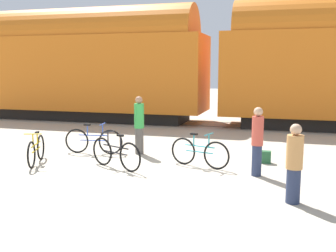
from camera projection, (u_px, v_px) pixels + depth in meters
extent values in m
plane|color=#B2A893|center=(148.00, 176.00, 9.55)|extent=(80.00, 80.00, 0.00)
cube|color=black|center=(89.00, 114.00, 20.04)|extent=(10.00, 2.24, 0.55)
cube|color=orange|center=(88.00, 73.00, 19.74)|extent=(11.90, 2.99, 3.57)
cylinder|color=orange|center=(87.00, 37.00, 19.48)|extent=(10.95, 2.84, 2.84)
cube|color=#4C4238|center=(210.00, 126.00, 17.63)|extent=(36.67, 0.07, 0.01)
cube|color=#4C4238|center=(216.00, 122.00, 19.00)|extent=(36.67, 0.07, 0.01)
torus|color=black|center=(102.00, 151.00, 10.61)|extent=(0.72, 0.36, 0.76)
torus|color=black|center=(130.00, 157.00, 9.92)|extent=(0.72, 0.36, 0.76)
cylinder|color=black|center=(116.00, 147.00, 10.24)|extent=(0.88, 0.42, 0.04)
cylinder|color=black|center=(116.00, 153.00, 10.26)|extent=(0.80, 0.39, 0.04)
cylinder|color=black|center=(120.00, 142.00, 10.09)|extent=(0.04, 0.04, 0.32)
cube|color=black|center=(120.00, 135.00, 10.07)|extent=(0.22, 0.16, 0.05)
cylinder|color=black|center=(108.00, 139.00, 10.40)|extent=(0.04, 0.04, 0.36)
cylinder|color=black|center=(108.00, 132.00, 10.37)|extent=(0.22, 0.43, 0.03)
torus|color=black|center=(31.00, 155.00, 10.28)|extent=(0.30, 0.69, 0.72)
torus|color=black|center=(41.00, 147.00, 11.26)|extent=(0.30, 0.69, 0.72)
cylinder|color=gold|center=(36.00, 144.00, 10.75)|extent=(0.34, 0.83, 0.04)
cylinder|color=gold|center=(36.00, 150.00, 10.77)|extent=(0.31, 0.75, 0.04)
cylinder|color=gold|center=(37.00, 138.00, 10.89)|extent=(0.04, 0.04, 0.30)
cube|color=black|center=(37.00, 132.00, 10.87)|extent=(0.14, 0.22, 0.05)
cylinder|color=gold|center=(33.00, 140.00, 10.45)|extent=(0.04, 0.04, 0.33)
cylinder|color=gold|center=(33.00, 134.00, 10.43)|extent=(0.44, 0.19, 0.03)
torus|color=black|center=(111.00, 142.00, 11.95)|extent=(0.76, 0.14, 0.76)
torus|color=black|center=(77.00, 141.00, 12.13)|extent=(0.76, 0.14, 0.76)
cylinder|color=#3351B7|center=(93.00, 135.00, 12.01)|extent=(0.95, 0.15, 0.04)
cylinder|color=#3351B7|center=(94.00, 140.00, 12.03)|extent=(0.86, 0.14, 0.04)
cylinder|color=#3351B7|center=(87.00, 130.00, 12.02)|extent=(0.04, 0.04, 0.32)
cube|color=black|center=(87.00, 125.00, 11.99)|extent=(0.21, 0.10, 0.05)
cylinder|color=#3351B7|center=(103.00, 130.00, 11.93)|extent=(0.04, 0.04, 0.35)
cylinder|color=#3351B7|center=(102.00, 124.00, 11.91)|extent=(0.09, 0.46, 0.03)
torus|color=black|center=(216.00, 155.00, 10.16)|extent=(0.73, 0.26, 0.74)
torus|color=black|center=(183.00, 151.00, 10.70)|extent=(0.73, 0.26, 0.74)
cylinder|color=teal|center=(200.00, 146.00, 10.40)|extent=(0.85, 0.28, 0.04)
cylinder|color=teal|center=(199.00, 152.00, 10.42)|extent=(0.78, 0.26, 0.04)
cylinder|color=teal|center=(194.00, 140.00, 10.47)|extent=(0.04, 0.04, 0.31)
cube|color=black|center=(194.00, 134.00, 10.45)|extent=(0.21, 0.13, 0.05)
cylinder|color=teal|center=(209.00, 141.00, 10.23)|extent=(0.04, 0.04, 0.35)
cylinder|color=teal|center=(209.00, 134.00, 10.20)|extent=(0.16, 0.45, 0.03)
cylinder|color=#283351|center=(257.00, 161.00, 9.57)|extent=(0.24, 0.24, 0.76)
cylinder|color=#CC4C3D|center=(258.00, 131.00, 9.46)|extent=(0.28, 0.28, 0.71)
sphere|color=tan|center=(258.00, 112.00, 9.40)|extent=(0.22, 0.22, 0.22)
cylinder|color=#514C47|center=(139.00, 141.00, 11.99)|extent=(0.26, 0.26, 0.81)
cylinder|color=green|center=(139.00, 116.00, 11.87)|extent=(0.30, 0.30, 0.74)
sphere|color=#A37556|center=(139.00, 100.00, 11.80)|extent=(0.22, 0.22, 0.22)
cylinder|color=#283351|center=(293.00, 186.00, 7.64)|extent=(0.27, 0.27, 0.69)
cylinder|color=tan|center=(295.00, 152.00, 7.54)|extent=(0.32, 0.32, 0.66)
sphere|color=tan|center=(296.00, 129.00, 7.48)|extent=(0.22, 0.22, 0.22)
cube|color=#235633|center=(266.00, 157.00, 10.87)|extent=(0.28, 0.20, 0.34)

